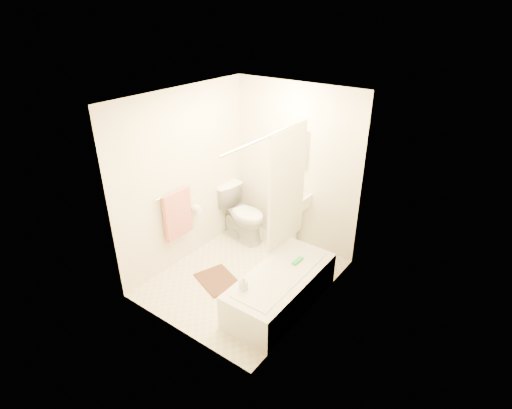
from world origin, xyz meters
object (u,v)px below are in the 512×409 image
Objects in this scene: bathtub at (281,289)px; soap_bottle at (244,283)px; sink at (292,218)px; toilet at (243,214)px; bath_mat at (218,280)px.

soap_bottle reaches higher than bathtub.
bathtub is 9.17× the size of soap_bottle.
sink is at bearing 103.74° from soap_bottle.
bath_mat is at bearing -149.64° from toilet.
bathtub is at bearing 68.79° from soap_bottle.
bathtub is 0.94m from bath_mat.
bathtub reaches higher than bath_mat.
soap_bottle is at bearing -132.33° from toilet.
toilet is 0.54× the size of bathtub.
sink is at bearing 77.03° from bath_mat.
toilet reaches higher than bathtub.
bathtub is (1.32, -0.95, -0.19)m from toilet.
sink is 1.61× the size of bath_mat.
bathtub is at bearing 7.90° from bath_mat.
bathtub is 2.65× the size of bath_mat.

